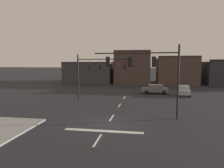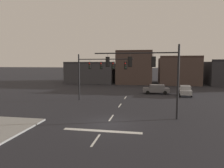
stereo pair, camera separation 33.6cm
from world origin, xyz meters
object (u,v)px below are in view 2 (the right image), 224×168
Objects in this scene: signal_mast_near_side at (150,68)px; signal_mast_far_side at (97,69)px; car_lot_nearside at (156,89)px; car_lot_middle at (185,90)px.

signal_mast_far_side is (-7.21, 7.52, -0.30)m from signal_mast_near_side.
signal_mast_near_side is 1.84× the size of car_lot_nearside.
signal_mast_far_side is 1.76× the size of car_lot_nearside.
car_lot_nearside is 4.78m from car_lot_middle.
signal_mast_near_side is at bearing -94.24° from car_lot_nearside.
signal_mast_far_side is at bearing -134.61° from car_lot_nearside.
signal_mast_far_side is 1.74× the size of car_lot_middle.
car_lot_nearside is (1.19, 16.04, -4.02)m from signal_mast_near_side.
signal_mast_near_side reaches higher than signal_mast_far_side.
car_lot_nearside is at bearing 166.24° from car_lot_middle.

